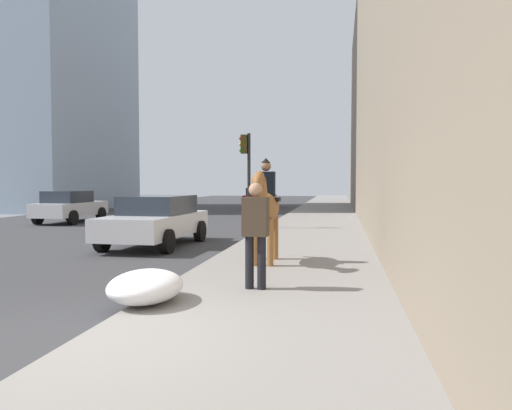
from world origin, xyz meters
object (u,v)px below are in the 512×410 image
Objects in this scene: traffic_light_near_curb at (247,165)px; car_far_lane at (260,197)px; mounted_horse_near at (265,206)px; car_mid_lane at (156,220)px; pedestrian_greeting at (256,228)px; car_near_lane at (70,206)px.

car_far_lane is at bearing 7.59° from traffic_light_near_curb.
traffic_light_near_curb is (7.75, 1.89, 1.13)m from mounted_horse_near.
car_mid_lane is at bearing -178.92° from car_far_lane.
car_mid_lane is (3.09, 3.64, -0.57)m from mounted_horse_near.
pedestrian_greeting reaches higher than car_near_lane.
mounted_horse_near is 2.53m from pedestrian_greeting.
car_mid_lane is 1.05× the size of car_far_lane.
pedestrian_greeting is 27.41m from car_far_lane.
car_mid_lane is at bearing 38.25° from pedestrian_greeting.
pedestrian_greeting reaches higher than car_mid_lane.
pedestrian_greeting is 0.39× the size of car_mid_lane.
pedestrian_greeting is 0.41× the size of car_far_lane.
pedestrian_greeting reaches higher than car_far_lane.
pedestrian_greeting is 16.60m from car_near_lane.
pedestrian_greeting is 0.47× the size of traffic_light_near_curb.
car_near_lane is 9.84m from car_mid_lane.
car_near_lane is at bearing 155.88° from car_far_lane.
traffic_light_near_curb reaches higher than pedestrian_greeting.
traffic_light_near_curb is at bearing -167.26° from mounted_horse_near.
car_far_lane is at bearing -23.88° from car_near_lane.
car_near_lane and car_far_lane have the same top height.
pedestrian_greeting is at bearing -171.05° from car_far_lane.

